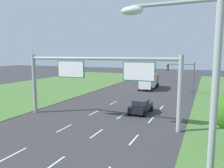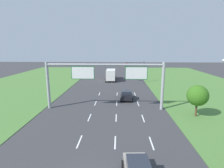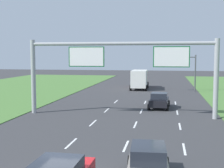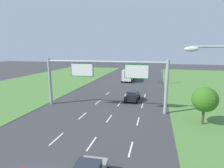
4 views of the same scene
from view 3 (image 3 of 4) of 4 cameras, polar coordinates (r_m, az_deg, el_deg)
name	(u,v)px [view 3 (image 3 of 4)]	position (r m, az deg, el deg)	size (l,w,h in m)	color
lane_dashes_inner_left	(54,159)	(17.54, -10.49, -13.29)	(0.14, 44.40, 0.01)	white
lane_dashes_inner_right	(119,163)	(16.70, 1.21, -14.17)	(0.14, 44.40, 0.01)	white
lane_dashes_slip	(188,167)	(16.57, 13.67, -14.48)	(0.14, 44.40, 0.01)	white
car_lead_silver	(148,163)	(14.28, 6.63, -14.15)	(2.18, 4.03, 1.65)	gray
car_mid_lane	(159,100)	(33.16, 8.62, -2.99)	(2.27, 4.05, 1.63)	black
box_truck	(140,79)	(51.40, 5.11, 0.98)	(2.73, 7.50, 3.11)	#B21E19
sign_gantry	(122,63)	(28.29, 1.82, 3.94)	(17.24, 0.44, 7.00)	#9EA0A5
traffic_light_mast	(182,66)	(48.37, 12.72, 3.18)	(4.76, 0.49, 5.60)	#47494F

